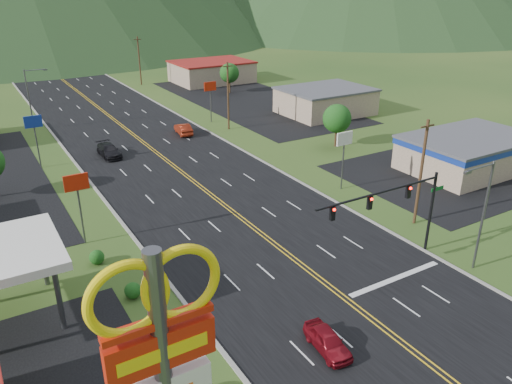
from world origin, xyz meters
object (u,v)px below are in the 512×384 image
car_red_far (183,129)px  car_red_near (328,341)px  pylon_sign (163,376)px  streetlight_west (31,95)px  traffic_signal (398,202)px  car_dark_mid (109,151)px  streetlight_east (482,210)px

car_red_far → car_red_near: bearing=84.9°
car_red_near → car_red_far: (10.89, 47.46, 0.12)m
pylon_sign → streetlight_west: size_ratio=1.56×
traffic_signal → car_dark_mid: (-12.22, 37.64, -4.57)m
pylon_sign → car_dark_mid: (11.27, 49.63, -8.54)m
pylon_sign → car_red_far: pylon_sign is taller
car_red_near → traffic_signal: bearing=32.8°
pylon_sign → car_red_near: size_ratio=3.57×
traffic_signal → car_red_near: 13.13m
car_red_far → car_dark_mid: bearing=27.2°
car_dark_mid → streetlight_east: bearing=-69.4°
pylon_sign → streetlight_west: (5.32, 68.00, -4.12)m
car_red_near → streetlight_west: bearing=102.6°
car_red_near → car_red_far: size_ratio=0.82×
pylon_sign → car_red_far: bearing=66.5°
streetlight_east → car_red_near: streetlight_east is taller
streetlight_east → car_red_near: size_ratio=2.30×
pylon_sign → streetlight_east: 29.58m
traffic_signal → streetlight_west: 58.88m
streetlight_west → car_dark_mid: (5.95, -18.37, -4.42)m
pylon_sign → car_red_near: pylon_sign is taller
car_dark_mid → car_red_far: size_ratio=1.10×
pylon_sign → car_red_near: bearing=27.2°
traffic_signal → streetlight_west: streetlight_west is taller
streetlight_west → car_red_near: streetlight_west is taller
streetlight_east → car_dark_mid: streetlight_east is taller
traffic_signal → car_red_near: traffic_signal is taller
streetlight_west → car_red_near: (7.21, -61.55, -4.51)m
streetlight_east → car_dark_mid: bearing=112.1°
traffic_signal → car_red_far: traffic_signal is taller
streetlight_east → car_red_far: streetlight_east is taller
traffic_signal → streetlight_east: (4.70, -4.00, -0.15)m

